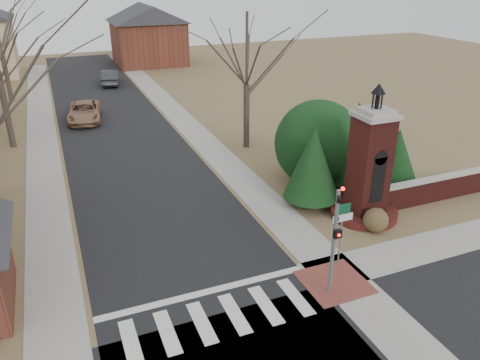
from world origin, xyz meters
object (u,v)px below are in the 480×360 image
brick_gate_monument (368,175)px  distant_car (110,77)px  pickup_truck (84,112)px  sign_post (342,222)px  traffic_signal_pole (335,232)px

brick_gate_monument → distant_car: bearing=102.4°
brick_gate_monument → distant_car: size_ratio=1.42×
pickup_truck → sign_post: bearing=-65.0°
pickup_truck → distant_car: 12.47m
traffic_signal_pole → sign_post: traffic_signal_pole is taller
sign_post → brick_gate_monument: bearing=41.4°
brick_gate_monument → sign_post: bearing=-138.6°
brick_gate_monument → distant_car: (-7.26, 33.08, -1.41)m
brick_gate_monument → pickup_truck: bearing=117.3°
sign_post → brick_gate_monument: size_ratio=0.42×
pickup_truck → traffic_signal_pole: bearing=-68.6°
distant_car → sign_post: bearing=105.6°
sign_post → distant_car: sign_post is taller
brick_gate_monument → pickup_truck: brick_gate_monument is taller
brick_gate_monument → distant_car: brick_gate_monument is taller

